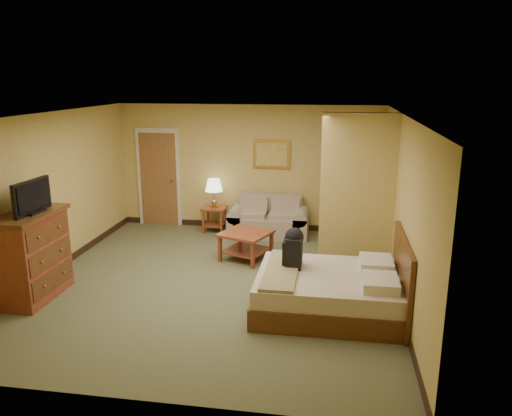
% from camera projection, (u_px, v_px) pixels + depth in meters
% --- Properties ---
extents(floor, '(6.00, 6.00, 0.00)m').
position_uv_depth(floor, '(216.00, 283.00, 7.84)').
color(floor, brown).
rests_on(floor, ground).
extents(ceiling, '(6.00, 6.00, 0.00)m').
position_uv_depth(ceiling, '(213.00, 115.00, 7.18)').
color(ceiling, white).
rests_on(ceiling, back_wall).
extents(back_wall, '(5.50, 0.02, 2.60)m').
position_uv_depth(back_wall, '(248.00, 168.00, 10.38)').
color(back_wall, tan).
rests_on(back_wall, floor).
extents(left_wall, '(0.02, 6.00, 2.60)m').
position_uv_depth(left_wall, '(46.00, 196.00, 7.93)').
color(left_wall, tan).
rests_on(left_wall, floor).
extents(right_wall, '(0.02, 6.00, 2.60)m').
position_uv_depth(right_wall, '(403.00, 210.00, 7.10)').
color(right_wall, tan).
rests_on(right_wall, floor).
extents(partition, '(1.20, 0.15, 2.60)m').
position_uv_depth(partition, '(357.00, 194.00, 8.07)').
color(partition, tan).
rests_on(partition, floor).
extents(door, '(0.94, 0.16, 2.10)m').
position_uv_depth(door, '(159.00, 178.00, 10.71)').
color(door, beige).
rests_on(door, floor).
extents(baseboard, '(5.50, 0.02, 0.12)m').
position_uv_depth(baseboard, '(249.00, 225.00, 10.68)').
color(baseboard, black).
rests_on(baseboard, floor).
extents(loveseat, '(1.60, 0.74, 0.81)m').
position_uv_depth(loveseat, '(269.00, 222.00, 10.16)').
color(loveseat, tan).
rests_on(loveseat, floor).
extents(side_table, '(0.47, 0.47, 0.52)m').
position_uv_depth(side_table, '(215.00, 215.00, 10.39)').
color(side_table, maroon).
rests_on(side_table, floor).
extents(table_lamp, '(0.36, 0.36, 0.59)m').
position_uv_depth(table_lamp, '(214.00, 186.00, 10.23)').
color(table_lamp, '#AC7E3F').
rests_on(table_lamp, side_table).
extents(coffee_table, '(1.00, 1.00, 0.50)m').
position_uv_depth(coffee_table, '(246.00, 240.00, 8.78)').
color(coffee_table, maroon).
rests_on(coffee_table, floor).
extents(wall_picture, '(0.77, 0.04, 0.60)m').
position_uv_depth(wall_picture, '(272.00, 154.00, 10.20)').
color(wall_picture, '#B78E3F').
rests_on(wall_picture, back_wall).
extents(dresser, '(0.63, 1.21, 1.29)m').
position_uv_depth(dresser, '(32.00, 256.00, 7.16)').
color(dresser, maroon).
rests_on(dresser, floor).
extents(tv, '(0.21, 0.77, 0.47)m').
position_uv_depth(tv, '(32.00, 198.00, 6.93)').
color(tv, black).
rests_on(tv, dresser).
extents(bed, '(1.99, 1.69, 1.09)m').
position_uv_depth(bed, '(333.00, 291.00, 6.84)').
color(bed, '#4A2711').
rests_on(bed, floor).
extents(backpack, '(0.26, 0.33, 0.57)m').
position_uv_depth(backpack, '(294.00, 246.00, 6.98)').
color(backpack, black).
rests_on(backpack, bed).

